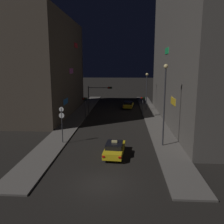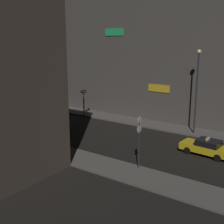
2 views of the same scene
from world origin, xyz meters
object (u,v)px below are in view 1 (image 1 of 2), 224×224
(street_lamp_far_block, at_px, (147,85))
(far_car, at_px, (128,105))
(traffic_light_overhead, at_px, (98,94))
(traffic_light_right_kerb, at_px, (143,103))
(sign_pole_left, at_px, (62,121))
(street_lamp_near_block, at_px, (165,94))
(taxi, at_px, (115,149))
(traffic_light_left_kerb, at_px, (85,104))

(street_lamp_far_block, bearing_deg, far_car, 147.24)
(traffic_light_overhead, relative_size, street_lamp_far_block, 0.73)
(traffic_light_overhead, distance_m, traffic_light_right_kerb, 8.08)
(traffic_light_overhead, relative_size, sign_pole_left, 1.26)
(traffic_light_overhead, height_order, street_lamp_near_block, street_lamp_near_block)
(far_car, bearing_deg, sign_pole_left, -108.65)
(taxi, relative_size, far_car, 0.99)
(taxi, bearing_deg, traffic_light_right_kerb, 77.16)
(taxi, distance_m, sign_pole_left, 7.30)
(traffic_light_left_kerb, bearing_deg, sign_pole_left, -93.36)
(sign_pole_left, bearing_deg, far_car, 71.35)
(traffic_light_overhead, xyz_separation_m, traffic_light_right_kerb, (7.87, -1.40, -1.15))
(traffic_light_right_kerb, xyz_separation_m, street_lamp_near_block, (1.23, -14.59, 3.20))
(far_car, height_order, traffic_light_overhead, traffic_light_overhead)
(traffic_light_left_kerb, relative_size, sign_pole_left, 0.92)
(sign_pole_left, distance_m, street_lamp_near_block, 11.86)
(taxi, distance_m, far_car, 26.81)
(traffic_light_left_kerb, relative_size, traffic_light_right_kerb, 1.04)
(taxi, height_order, street_lamp_far_block, street_lamp_far_block)
(taxi, distance_m, street_lamp_far_block, 25.43)
(far_car, relative_size, traffic_light_overhead, 0.88)
(taxi, relative_size, traffic_light_overhead, 0.87)
(far_car, bearing_deg, street_lamp_near_block, -81.51)
(traffic_light_left_kerb, distance_m, traffic_light_right_kerb, 9.81)
(taxi, bearing_deg, sign_pole_left, 151.06)
(street_lamp_near_block, bearing_deg, street_lamp_far_block, 90.10)
(street_lamp_near_block, bearing_deg, traffic_light_left_kerb, 131.51)
(sign_pole_left, relative_size, street_lamp_near_block, 0.47)
(taxi, height_order, sign_pole_left, sign_pole_left)
(taxi, height_order, far_car, taxi)
(traffic_light_overhead, bearing_deg, sign_pole_left, -98.41)
(taxi, height_order, street_lamp_near_block, street_lamp_near_block)
(traffic_light_left_kerb, xyz_separation_m, sign_pole_left, (-0.69, -11.77, -0.09))
(taxi, bearing_deg, far_car, 86.33)
(street_lamp_far_block, bearing_deg, taxi, -102.02)
(traffic_light_left_kerb, relative_size, street_lamp_far_block, 0.53)
(traffic_light_right_kerb, distance_m, sign_pole_left, 17.51)
(traffic_light_right_kerb, height_order, street_lamp_near_block, street_lamp_near_block)
(street_lamp_far_block, bearing_deg, traffic_light_left_kerb, -138.88)
(traffic_light_right_kerb, relative_size, street_lamp_near_block, 0.42)
(traffic_light_overhead, relative_size, traffic_light_right_kerb, 1.42)
(traffic_light_right_kerb, xyz_separation_m, sign_pole_left, (-10.18, -14.24, -0.01))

